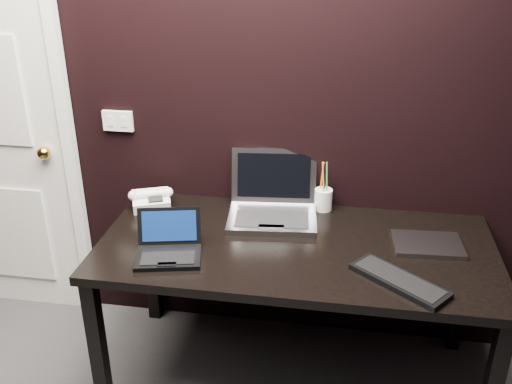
% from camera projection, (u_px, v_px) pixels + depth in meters
% --- Properties ---
extents(wall_back, '(4.00, 0.00, 4.00)m').
position_uv_depth(wall_back, '(243.00, 89.00, 2.62)').
color(wall_back, black).
rests_on(wall_back, ground).
extents(wall_switch, '(0.15, 0.02, 0.10)m').
position_uv_depth(wall_switch, '(118.00, 121.00, 2.77)').
color(wall_switch, silver).
rests_on(wall_switch, wall_back).
extents(desk, '(1.70, 0.80, 0.74)m').
position_uv_depth(desk, '(295.00, 259.00, 2.49)').
color(desk, black).
rests_on(desk, ground).
extents(netbook, '(0.31, 0.29, 0.17)m').
position_uv_depth(netbook, '(169.00, 248.00, 2.36)').
color(netbook, black).
rests_on(netbook, desk).
extents(silver_laptop, '(0.44, 0.40, 0.28)m').
position_uv_depth(silver_laptop, '(273.00, 206.00, 2.66)').
color(silver_laptop, '#9D9CA1').
rests_on(silver_laptop, desk).
extents(ext_keyboard, '(0.39, 0.35, 0.02)m').
position_uv_depth(ext_keyboard, '(399.00, 280.00, 2.18)').
color(ext_keyboard, black).
rests_on(ext_keyboard, desk).
extents(closed_laptop, '(0.30, 0.22, 0.02)m').
position_uv_depth(closed_laptop, '(428.00, 244.00, 2.43)').
color(closed_laptop, gray).
rests_on(closed_laptop, desk).
extents(desk_phone, '(0.22, 0.22, 0.11)m').
position_uv_depth(desk_phone, '(151.00, 200.00, 2.76)').
color(desk_phone, silver).
rests_on(desk_phone, desk).
extents(mobile_phone, '(0.06, 0.05, 0.09)m').
position_uv_depth(mobile_phone, '(153.00, 224.00, 2.55)').
color(mobile_phone, black).
rests_on(mobile_phone, desk).
extents(pen_cup, '(0.09, 0.09, 0.25)m').
position_uv_depth(pen_cup, '(323.00, 199.00, 2.73)').
color(pen_cup, silver).
rests_on(pen_cup, desk).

